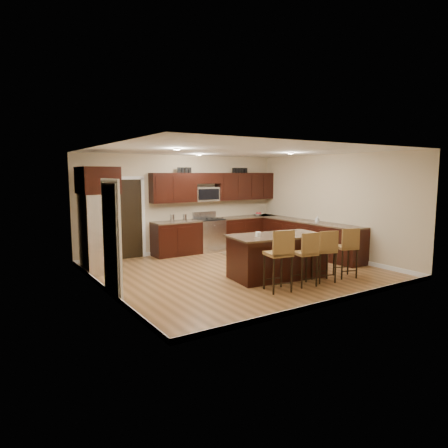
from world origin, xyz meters
TOP-DOWN VIEW (x-y plane):
  - floor at (0.00, 0.00)m, footprint 6.00×6.00m
  - ceiling at (0.00, 0.00)m, footprint 6.00×6.00m
  - wall_back at (0.00, 2.75)m, footprint 6.00×0.00m
  - wall_left at (-3.00, 0.00)m, footprint 0.00×5.50m
  - wall_right at (3.00, 0.00)m, footprint 0.00×5.50m
  - base_cabinets at (1.90, 1.45)m, footprint 4.02×3.96m
  - upper_cabinets at (1.04, 2.58)m, footprint 4.00×0.33m
  - range at (0.68, 2.45)m, footprint 0.76×0.64m
  - microwave at (0.68, 2.60)m, footprint 0.76×0.31m
  - doorway at (-1.65, 2.73)m, footprint 0.85×0.03m
  - pantry_door at (-2.98, -0.30)m, footprint 0.03×0.80m
  - letter_decor at (0.90, 2.58)m, footprint 2.20×0.03m
  - island at (0.39, -0.84)m, footprint 2.13×1.31m
  - stool_left at (-0.25, -1.69)m, footprint 0.52×0.52m
  - stool_mid at (0.44, -1.68)m, footprint 0.46×0.46m
  - stool_right at (0.97, -1.68)m, footprint 0.51×0.51m
  - refrigerator at (-2.62, 1.69)m, footprint 0.79×0.94m
  - floor_mat at (1.20, 1.59)m, footprint 1.07×0.80m
  - fruit_bowl at (2.45, 2.45)m, footprint 0.34×0.34m
  - soap_bottle at (2.70, 0.24)m, footprint 0.08×0.08m
  - canister_tall at (-0.47, 2.45)m, footprint 0.12×0.12m
  - canister_short at (-0.09, 2.45)m, footprint 0.11×0.11m
  - island_jar at (-0.11, -0.84)m, footprint 0.10×0.10m
  - stool_extra at (1.62, -1.68)m, footprint 0.51×0.51m

SIDE VIEW (x-z plane):
  - floor at x=0.00m, z-range 0.00..0.00m
  - floor_mat at x=1.20m, z-range 0.00..0.01m
  - island at x=0.39m, z-range -0.03..0.89m
  - base_cabinets at x=1.90m, z-range 0.00..0.92m
  - range at x=0.68m, z-range -0.08..1.03m
  - stool_right at x=0.97m, z-range 0.13..1.20m
  - stool_extra at x=1.62m, z-range 0.13..1.20m
  - stool_mid at x=0.44m, z-range 0.13..1.21m
  - stool_left at x=-0.25m, z-range 0.15..1.32m
  - fruit_bowl at x=2.45m, z-range 0.92..0.98m
  - island_jar at x=-0.11m, z-range 0.92..1.02m
  - soap_bottle at x=2.70m, z-range 0.92..1.09m
  - canister_short at x=-0.09m, z-range 0.92..1.10m
  - pantry_door at x=-2.98m, z-range 0.00..2.04m
  - canister_tall at x=-0.47m, z-range 0.92..1.12m
  - doorway at x=-1.65m, z-range 0.00..2.06m
  - refrigerator at x=-2.62m, z-range 0.03..2.38m
  - wall_back at x=0.00m, z-range -1.65..4.35m
  - wall_left at x=-3.00m, z-range -1.40..4.10m
  - wall_right at x=3.00m, z-range -1.40..4.10m
  - microwave at x=0.68m, z-range 1.42..1.82m
  - upper_cabinets at x=1.04m, z-range 1.44..2.24m
  - letter_decor at x=0.90m, z-range 2.22..2.37m
  - ceiling at x=0.00m, z-range 2.70..2.70m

